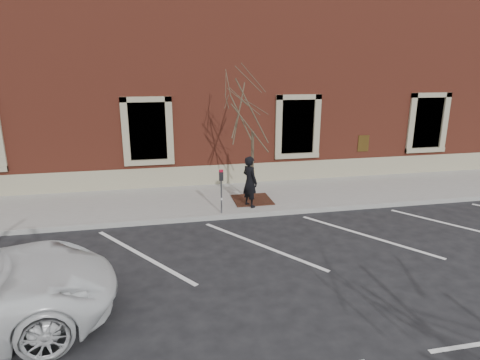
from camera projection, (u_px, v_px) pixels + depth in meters
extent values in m
plane|color=#28282B|center=(244.00, 217.00, 13.19)|extent=(120.00, 120.00, 0.00)
cube|color=#A6A29C|center=(234.00, 198.00, 14.82)|extent=(40.00, 3.50, 0.15)
cube|color=#9E9E99|center=(244.00, 215.00, 13.12)|extent=(40.00, 0.12, 0.15)
cube|color=maroon|center=(211.00, 83.00, 19.41)|extent=(40.00, 8.50, 8.00)
cube|color=gray|center=(226.00, 174.00, 16.37)|extent=(40.00, 0.06, 0.80)
cube|color=black|center=(148.00, 131.00, 15.40)|extent=(1.40, 0.30, 2.20)
cube|color=gray|center=(150.00, 162.00, 15.57)|extent=(1.90, 0.20, 0.20)
cube|color=black|center=(296.00, 126.00, 16.56)|extent=(1.40, 0.30, 2.20)
cube|color=gray|center=(297.00, 155.00, 16.72)|extent=(1.90, 0.20, 0.20)
cube|color=black|center=(425.00, 122.00, 17.71)|extent=(1.40, 0.30, 2.20)
cube|color=gray|center=(424.00, 150.00, 17.88)|extent=(1.90, 0.20, 0.20)
imported|color=black|center=(250.00, 182.00, 13.52)|extent=(0.67, 0.76, 1.76)
cylinder|color=#595B60|center=(221.00, 197.00, 12.98)|extent=(0.05, 0.05, 1.11)
cube|color=black|center=(221.00, 176.00, 12.79)|extent=(0.13, 0.10, 0.29)
cube|color=#B80C26|center=(221.00, 171.00, 12.74)|extent=(0.12, 0.10, 0.07)
cube|color=white|center=(222.00, 199.00, 12.94)|extent=(0.06, 0.00, 0.08)
cube|color=#431E15|center=(252.00, 200.00, 14.38)|extent=(1.34, 1.34, 0.03)
cylinder|color=brown|center=(252.00, 167.00, 14.05)|extent=(0.10, 0.10, 2.48)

